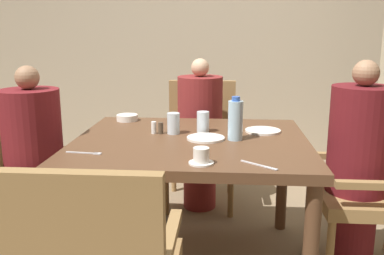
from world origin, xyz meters
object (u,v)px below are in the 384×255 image
(diner_in_far_chair, at_px, (200,133))
(glass_tall_near, at_px, (203,122))
(plate_main_right, at_px, (206,138))
(water_bottle, at_px, (235,120))
(diner_in_right_chair, at_px, (357,167))
(chair_right_side, at_px, (383,184))
(bowl_small, at_px, (127,118))
(chair_left_side, at_px, (11,174))
(chair_far_side, at_px, (201,137))
(plate_main_left, at_px, (263,131))
(glass_tall_mid, at_px, (173,123))
(diner_in_left_chair, at_px, (35,163))
(teacup_with_saucer, at_px, (201,157))

(diner_in_far_chair, relative_size, glass_tall_near, 9.31)
(plate_main_right, xyz_separation_m, water_bottle, (0.16, 0.00, 0.10))
(diner_in_far_chair, distance_m, diner_in_right_chair, 1.18)
(diner_in_far_chair, relative_size, chair_right_side, 1.21)
(plate_main_right, xyz_separation_m, bowl_small, (-0.52, 0.43, 0.01))
(chair_left_side, distance_m, diner_in_far_chair, 1.29)
(chair_far_side, height_order, diner_in_right_chair, diner_in_right_chair)
(diner_in_far_chair, relative_size, plate_main_left, 5.45)
(chair_left_side, height_order, diner_in_far_chair, diner_in_far_chair)
(diner_in_far_chair, height_order, glass_tall_near, diner_in_far_chair)
(glass_tall_mid, bearing_deg, plate_main_left, 9.66)
(plate_main_left, xyz_separation_m, water_bottle, (-0.16, -0.19, 0.10))
(plate_main_right, distance_m, bowl_small, 0.68)
(bowl_small, relative_size, glass_tall_near, 1.14)
(chair_right_side, xyz_separation_m, glass_tall_mid, (-1.13, 0.11, 0.28))
(diner_in_right_chair, relative_size, glass_tall_mid, 9.74)
(chair_left_side, relative_size, plate_main_left, 4.51)
(diner_in_far_chair, xyz_separation_m, water_bottle, (0.23, -0.79, 0.27))
(bowl_small, bearing_deg, diner_in_left_chair, -134.85)
(bowl_small, bearing_deg, plate_main_right, -39.74)
(plate_main_left, relative_size, plate_main_right, 1.00)
(chair_far_side, height_order, water_bottle, water_bottle)
(chair_right_side, relative_size, diner_in_right_chair, 0.79)
(glass_tall_mid, bearing_deg, bowl_small, 136.01)
(plate_main_right, bearing_deg, chair_far_side, 94.72)
(water_bottle, distance_m, glass_tall_near, 0.24)
(chair_right_side, bearing_deg, water_bottle, 179.76)
(diner_in_far_chair, distance_m, chair_right_side, 1.29)
(chair_left_side, xyz_separation_m, chair_right_side, (2.03, 0.00, 0.00))
(chair_left_side, relative_size, teacup_with_saucer, 8.22)
(chair_far_side, distance_m, diner_in_far_chair, 0.15)
(chair_left_side, xyz_separation_m, bowl_small, (0.57, 0.43, 0.24))
(glass_tall_mid, bearing_deg, plate_main_right, -30.41)
(plate_main_right, height_order, teacup_with_saucer, teacup_with_saucer)
(diner_in_right_chair, height_order, plate_main_right, diner_in_right_chair)
(chair_left_side, bearing_deg, diner_in_far_chair, 38.01)
(teacup_with_saucer, distance_m, water_bottle, 0.46)
(plate_main_left, xyz_separation_m, plate_main_right, (-0.32, -0.19, 0.00))
(chair_far_side, distance_m, diner_in_right_chair, 1.29)
(plate_main_left, height_order, plate_main_right, same)
(chair_left_side, xyz_separation_m, diner_in_far_chair, (1.02, 0.80, 0.06))
(bowl_small, bearing_deg, plate_main_left, -15.95)
(diner_in_left_chair, height_order, glass_tall_mid, diner_in_left_chair)
(teacup_with_saucer, bearing_deg, glass_tall_near, 92.24)
(chair_far_side, distance_m, glass_tall_mid, 0.88)
(chair_far_side, xyz_separation_m, diner_in_right_chair, (0.88, -0.94, 0.09))
(chair_far_side, xyz_separation_m, bowl_small, (-0.45, -0.50, 0.24))
(chair_far_side, height_order, teacup_with_saucer, chair_far_side)
(chair_far_side, distance_m, bowl_small, 0.71)
(chair_left_side, relative_size, water_bottle, 3.94)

